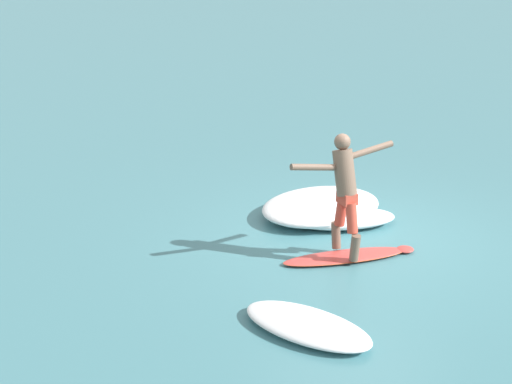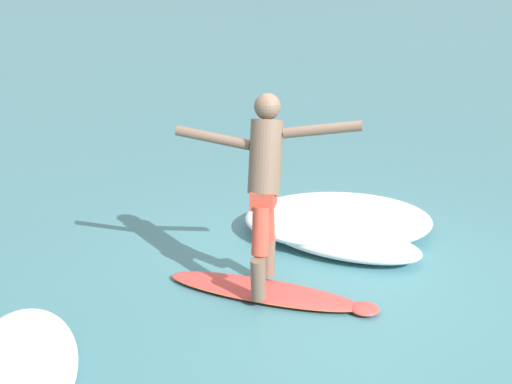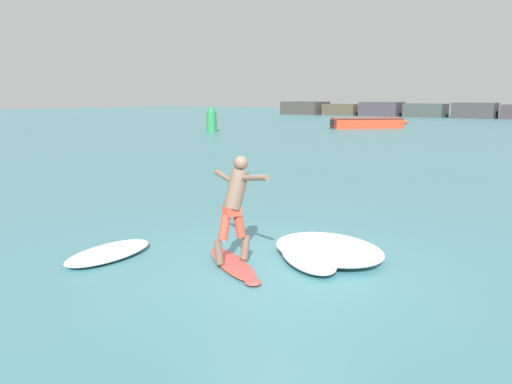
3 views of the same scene
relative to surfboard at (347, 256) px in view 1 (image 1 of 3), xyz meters
name	(u,v)px [view 1 (image 1 of 3)]	position (x,y,z in m)	size (l,w,h in m)	color
ground_plane	(360,240)	(0.68, 0.24, -0.04)	(200.00, 200.00, 0.00)	teal
surfboard	(347,256)	(0.00, 0.00, 0.00)	(1.85, 1.40, 0.21)	#D5453F
surfer	(345,185)	(0.00, 0.08, 1.05)	(1.53, 0.84, 1.73)	brown
wave_foam_at_tail	(307,326)	(-2.04, -0.86, 0.05)	(0.90, 1.77, 0.17)	white
wave_foam_at_nose	(343,219)	(0.97, 0.76, 0.08)	(1.74, 1.65, 0.24)	white
wave_foam_beside	(321,206)	(1.09, 1.28, 0.12)	(2.35, 2.01, 0.32)	white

